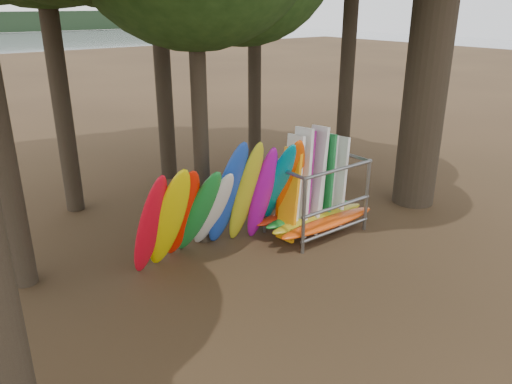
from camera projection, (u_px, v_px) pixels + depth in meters
ground at (311, 260)px, 11.96m from camera, size 120.00×120.00×0.00m
kayak_row at (224, 204)px, 11.78m from camera, size 4.72×2.12×3.04m
storage_rack at (315, 198)px, 13.16m from camera, size 3.24×1.56×2.86m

